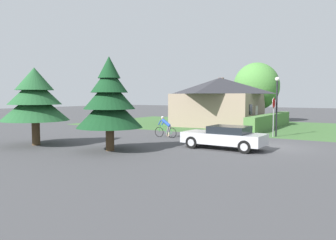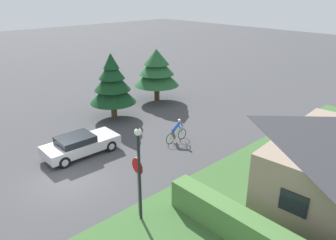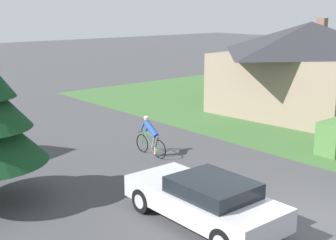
% 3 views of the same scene
% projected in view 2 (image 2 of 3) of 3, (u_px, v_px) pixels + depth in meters
% --- Properties ---
extents(ground_plane, '(140.00, 140.00, 0.00)m').
position_uv_depth(ground_plane, '(68.00, 180.00, 17.17)').
color(ground_plane, '#424244').
extents(sedan_left_lane, '(1.96, 4.50, 1.28)m').
position_uv_depth(sedan_left_lane, '(80.00, 144.00, 19.56)').
color(sedan_left_lane, '#BCBCC1').
rests_on(sedan_left_lane, ground).
extents(cyclist, '(0.44, 1.81, 1.51)m').
position_uv_depth(cyclist, '(176.00, 131.00, 21.24)').
color(cyclist, black).
rests_on(cyclist, ground).
extents(stop_sign, '(0.77, 0.07, 2.81)m').
position_uv_depth(stop_sign, '(138.00, 175.00, 13.83)').
color(stop_sign, gray).
rests_on(stop_sign, ground).
extents(street_lamp, '(0.30, 0.30, 4.34)m').
position_uv_depth(street_lamp, '(139.00, 163.00, 13.26)').
color(street_lamp, black).
rests_on(street_lamp, ground).
extents(conifer_tall_near, '(3.51, 3.51, 5.01)m').
position_uv_depth(conifer_tall_near, '(112.00, 84.00, 24.51)').
color(conifer_tall_near, '#4C3823').
rests_on(conifer_tall_near, ground).
extents(conifer_tall_far, '(3.92, 3.92, 4.60)m').
position_uv_depth(conifer_tall_far, '(157.00, 70.00, 28.25)').
color(conifer_tall_far, '#4C3823').
rests_on(conifer_tall_far, ground).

